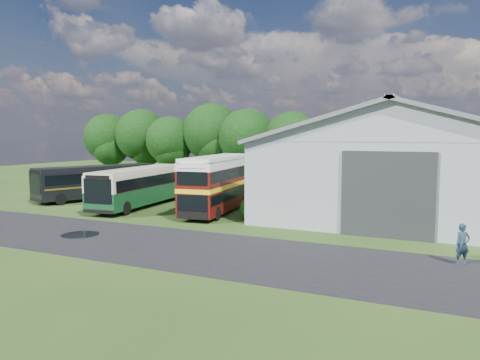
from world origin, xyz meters
The scene contains 17 objects.
ground centered at (0.00, 0.00, 0.00)m, with size 120.00×120.00×0.00m, color #1D3A12.
asphalt_road centered at (3.00, -3.00, 0.00)m, with size 60.00×8.00×0.02m, color black.
puddle centered at (-1.50, -3.00, 0.00)m, with size 2.20×2.20×0.01m, color black.
storage_shed centered at (15.00, 15.98, 4.17)m, with size 18.80×24.80×8.15m.
tree_far_left centered at (-23.00, 24.00, 5.56)m, with size 6.12×6.12×8.64m.
tree_left_a centered at (-18.00, 24.50, 5.87)m, with size 6.46×6.46×9.12m.
tree_left_b centered at (-13.00, 23.50, 5.25)m, with size 5.78×5.78×8.16m.
tree_mid centered at (-8.00, 24.80, 6.18)m, with size 6.80×6.80×9.60m.
tree_right_a centered at (-3.00, 23.80, 5.69)m, with size 6.26×6.26×8.83m.
tree_right_b centered at (2.00, 24.60, 5.44)m, with size 5.98×5.98×8.45m.
shrub_front centered at (5.60, 6.00, 0.00)m, with size 1.70×1.70×1.70m, color #194714.
shrub_mid centered at (5.60, 8.00, 0.00)m, with size 1.60×1.60×1.60m, color #194714.
shrub_back centered at (5.60, 10.00, 0.00)m, with size 1.80×1.80×1.80m, color #194714.
bus_green_single centered at (-5.14, 7.53, 1.70)m, with size 3.96×11.81×3.19m.
bus_maroon_double centered at (1.99, 7.85, 2.15)m, with size 3.89×10.29×4.31m.
bus_dark_single centered at (-11.53, 9.34, 1.64)m, with size 6.19×11.41×3.09m.
visitor_a centered at (18.98, -0.27, 0.94)m, with size 0.69×0.45×1.89m, color #1C2F3E.
Camera 1 is at (18.86, -23.50, 5.94)m, focal length 35.00 mm.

